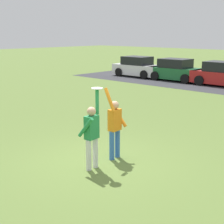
# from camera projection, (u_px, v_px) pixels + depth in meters

# --- Properties ---
(ground_plane) EXTENTS (120.00, 120.00, 0.00)m
(ground_plane) POSITION_uv_depth(u_px,v_px,m) (101.00, 161.00, 9.41)
(ground_plane) COLOR olive
(person_catcher) EXTENTS (0.49, 0.56, 2.08)m
(person_catcher) POSITION_uv_depth(u_px,v_px,m) (92.00, 132.00, 8.69)
(person_catcher) COLOR silver
(person_catcher) RESTS_ON ground_plane
(person_defender) EXTENTS (0.49, 0.57, 2.04)m
(person_defender) POSITION_uv_depth(u_px,v_px,m) (115.00, 125.00, 9.42)
(person_defender) COLOR #3366B7
(person_defender) RESTS_ON ground_plane
(frisbee_disc) EXTENTS (0.29, 0.29, 0.02)m
(frisbee_disc) POSITION_uv_depth(u_px,v_px,m) (97.00, 88.00, 8.61)
(frisbee_disc) COLOR white
(frisbee_disc) RESTS_ON person_catcher
(parked_car_white) EXTENTS (4.12, 2.08, 1.59)m
(parked_car_white) POSITION_uv_depth(u_px,v_px,m) (138.00, 67.00, 27.24)
(parked_car_white) COLOR white
(parked_car_white) RESTS_ON ground_plane
(parked_car_green) EXTENTS (4.12, 2.08, 1.59)m
(parked_car_green) POSITION_uv_depth(u_px,v_px,m) (176.00, 71.00, 24.94)
(parked_car_green) COLOR #1E6633
(parked_car_green) RESTS_ON ground_plane
(parked_car_red) EXTENTS (4.12, 2.08, 1.59)m
(parked_car_red) POSITION_uv_depth(u_px,v_px,m) (223.00, 75.00, 22.49)
(parked_car_red) COLOR red
(parked_car_red) RESTS_ON ground_plane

